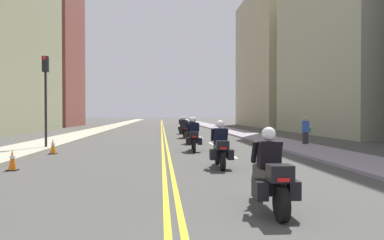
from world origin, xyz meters
The scene contains 18 objects.
ground_plane centered at (0.00, 48.00, 0.00)m, with size 264.00×264.00×0.00m, color #454440.
sidewalk_left centered at (-7.01, 48.00, 0.06)m, with size 2.70×144.00×0.12m, color #A7A48D.
sidewalk_right centered at (7.01, 48.00, 0.06)m, with size 2.70×144.00×0.12m, color gray.
centreline_yellow_inner centered at (-0.12, 48.00, 0.00)m, with size 0.12×132.00×0.01m, color yellow.
centreline_yellow_outer centered at (0.12, 48.00, 0.00)m, with size 0.12×132.00×0.01m, color yellow.
lane_dashes_white centered at (2.83, 29.00, 0.00)m, with size 0.14×56.40×0.01m.
building_left_2 centered at (-15.87, 53.40, 10.68)m, with size 6.68×12.52×21.35m.
building_right_2 centered at (16.02, 50.36, 9.66)m, with size 6.99×19.42×19.32m.
motorcycle_0 centered at (1.77, 4.85, 0.63)m, with size 0.77×2.18×1.55m.
motorcycle_1 centered at (1.75, 10.32, 0.64)m, with size 0.78×2.10×1.59m.
motorcycle_2 centered at (1.35, 15.80, 0.66)m, with size 0.78×2.29×1.65m.
motorcycle_3 centered at (1.59, 20.28, 0.66)m, with size 0.77×2.25×1.62m.
motorcycle_4 centered at (1.51, 25.45, 0.66)m, with size 0.77×2.28×1.61m.
motorcycle_5 centered at (1.70, 31.27, 0.65)m, with size 0.76×2.16×1.59m.
traffic_cone_0 centered at (-4.91, 10.31, 0.33)m, with size 0.31×0.31×0.67m.
traffic_cone_2 centered at (-5.04, 15.13, 0.35)m, with size 0.33×0.33×0.70m.
traffic_light_near centered at (-6.06, 17.49, 3.28)m, with size 0.28×0.38×4.73m.
pedestrian_0 centered at (7.83, 18.08, 0.85)m, with size 0.50×0.26×1.64m.
Camera 1 is at (-0.22, -1.69, 1.79)m, focal length 34.26 mm.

